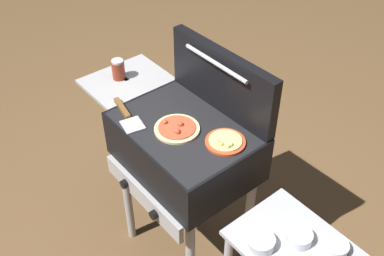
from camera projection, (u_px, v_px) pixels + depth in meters
The scene contains 10 objects.
ground_plane at pixel (186, 247), 2.61m from camera, with size 8.00×8.00×0.00m, color brown.
grill at pixel (183, 149), 2.13m from camera, with size 0.96×0.53×0.90m.
grill_lid_open at pixel (222, 81), 2.04m from camera, with size 0.63×0.09×0.30m.
pizza_pepperoni at pixel (177, 128), 2.01m from camera, with size 0.20×0.20×0.04m.
pizza_cheese at pixel (225, 142), 1.94m from camera, with size 0.17×0.17×0.04m.
sauce_jar at pixel (118, 69), 2.30m from camera, with size 0.07×0.07×0.11m.
spatula at pixel (126, 115), 2.08m from camera, with size 0.27×0.11×0.02m.
topping_bowl_near at pixel (335, 248), 1.70m from camera, with size 0.10×0.10×0.04m.
topping_bowl_far at pixel (299, 237), 1.74m from camera, with size 0.10×0.10×0.04m.
topping_bowl_middle at pixel (260, 243), 1.72m from camera, with size 0.11×0.11×0.04m.
Camera 1 is at (1.24, -0.97, 2.20)m, focal length 42.77 mm.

